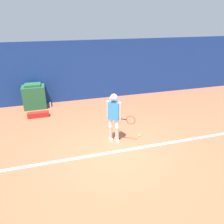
# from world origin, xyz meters

# --- Properties ---
(ground_plane) EXTENTS (24.00, 24.00, 0.00)m
(ground_plane) POSITION_xyz_m (0.00, 0.00, 0.00)
(ground_plane) COLOR #B76642
(back_wall) EXTENTS (24.00, 0.10, 2.77)m
(back_wall) POSITION_xyz_m (0.00, 4.85, 1.38)
(back_wall) COLOR navy
(back_wall) RESTS_ON ground_plane
(court_baseline) EXTENTS (21.60, 0.10, 0.01)m
(court_baseline) POSITION_xyz_m (0.00, 0.08, 0.01)
(court_baseline) COLOR white
(court_baseline) RESTS_ON ground_plane
(tennis_player) EXTENTS (0.79, 0.55, 1.61)m
(tennis_player) POSITION_xyz_m (0.15, 0.72, 0.89)
(tennis_player) COLOR beige
(tennis_player) RESTS_ON ground_plane
(tennis_ball) EXTENTS (0.07, 0.07, 0.07)m
(tennis_ball) POSITION_xyz_m (1.05, 0.74, 0.03)
(tennis_ball) COLOR #D1E533
(tennis_ball) RESTS_ON ground_plane
(covered_chair) EXTENTS (0.94, 0.69, 1.09)m
(covered_chair) POSITION_xyz_m (-2.38, 4.40, 0.52)
(covered_chair) COLOR #28663D
(covered_chair) RESTS_ON ground_plane
(equipment_bag) EXTENTS (0.83, 0.25, 0.20)m
(equipment_bag) POSITION_xyz_m (-2.25, 3.32, 0.10)
(equipment_bag) COLOR #B2231E
(equipment_bag) RESTS_ON ground_plane
(water_bottle) EXTENTS (0.07, 0.07, 0.27)m
(water_bottle) POSITION_xyz_m (-1.76, 4.24, 0.13)
(water_bottle) COLOR white
(water_bottle) RESTS_ON ground_plane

